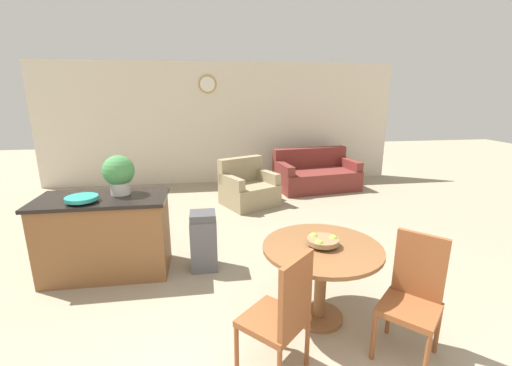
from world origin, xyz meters
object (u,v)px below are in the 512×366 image
object	(u,v)px
couch	(315,175)
armchair	(248,189)
dining_chair_near_left	(282,313)
teal_bowl	(82,198)
potted_plant	(119,173)
dining_chair_near_right	(413,293)
dining_table	(322,263)
trash_bin	(204,241)
fruit_bowl	(322,241)
kitchen_island	(106,235)

from	to	relation	value
couch	armchair	world-z (taller)	armchair
dining_chair_near_left	teal_bowl	distance (m)	2.48
couch	potted_plant	bearing A→B (deg)	-145.80
dining_chair_near_left	couch	xyz separation A→B (m)	(1.87, 4.91, -0.24)
dining_chair_near_right	potted_plant	xyz separation A→B (m)	(-2.56, 1.78, 0.64)
dining_table	dining_chair_near_right	xyz separation A→B (m)	(0.59, -0.49, -0.04)
trash_bin	potted_plant	bearing A→B (deg)	170.01
dining_chair_near_left	potted_plant	world-z (taller)	potted_plant
dining_chair_near_left	fruit_bowl	xyz separation A→B (m)	(0.49, 0.59, 0.26)
kitchen_island	trash_bin	size ratio (longest dim) A/B	2.00
dining_chair_near_left	dining_chair_near_right	distance (m)	1.08
dining_chair_near_left	dining_chair_near_right	world-z (taller)	same
fruit_bowl	dining_chair_near_left	bearing A→B (deg)	-129.89
potted_plant	trash_bin	world-z (taller)	potted_plant
dining_chair_near_left	potted_plant	bearing A→B (deg)	84.55
teal_bowl	trash_bin	xyz separation A→B (m)	(1.26, 0.09, -0.62)
teal_bowl	armchair	distance (m)	3.26
dining_table	dining_chair_near_right	world-z (taller)	dining_chair_near_right
potted_plant	couch	world-z (taller)	potted_plant
fruit_bowl	kitchen_island	size ratio (longest dim) A/B	0.20
trash_bin	dining_chair_near_right	bearing A→B (deg)	-44.55
dining_table	potted_plant	size ratio (longest dim) A/B	2.36
teal_bowl	trash_bin	bearing A→B (deg)	4.05
dining_chair_near_left	kitchen_island	world-z (taller)	dining_chair_near_left
kitchen_island	fruit_bowl	bearing A→B (deg)	-28.92
trash_bin	dining_table	bearing A→B (deg)	-46.78
dining_chair_near_right	couch	size ratio (longest dim) A/B	0.55
dining_chair_near_right	kitchen_island	bearing A→B (deg)	14.69
dining_chair_near_left	kitchen_island	bearing A→B (deg)	89.37
kitchen_island	potted_plant	size ratio (longest dim) A/B	3.15
armchair	kitchen_island	bearing A→B (deg)	-156.11
couch	armchair	bearing A→B (deg)	-159.27
dining_chair_near_right	kitchen_island	distance (m)	3.23
dining_table	dining_chair_near_left	xyz separation A→B (m)	(-0.49, -0.59, -0.04)
trash_bin	kitchen_island	bearing A→B (deg)	176.32
potted_plant	dining_chair_near_left	bearing A→B (deg)	-51.68
kitchen_island	armchair	bearing A→B (deg)	49.32
dining_chair_near_left	couch	distance (m)	5.26
dining_chair_near_left	couch	world-z (taller)	dining_chair_near_left
dining_table	trash_bin	xyz separation A→B (m)	(-1.06, 1.12, -0.22)
dining_chair_near_right	armchair	world-z (taller)	dining_chair_near_right
dining_chair_near_left	potted_plant	xyz separation A→B (m)	(-1.48, 1.87, 0.64)
armchair	trash_bin	bearing A→B (deg)	-135.04
fruit_bowl	potted_plant	distance (m)	2.38
dining_table	dining_chair_near_left	world-z (taller)	dining_chair_near_left
fruit_bowl	couch	size ratio (longest dim) A/B	0.15
dining_chair_near_left	armchair	world-z (taller)	dining_chair_near_left
dining_table	fruit_bowl	world-z (taller)	fruit_bowl
teal_bowl	couch	world-z (taller)	teal_bowl
dining_chair_near_right	armchair	size ratio (longest dim) A/B	0.86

